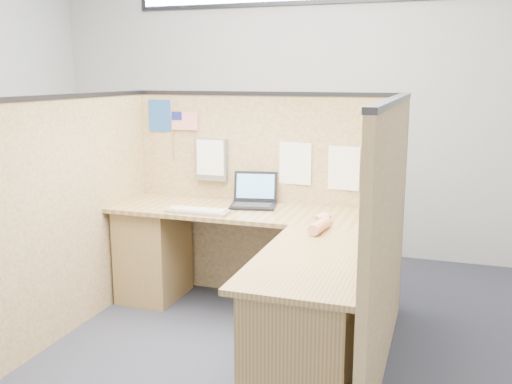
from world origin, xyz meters
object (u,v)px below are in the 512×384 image
(l_desk, at_px, (255,278))
(mouse, at_px, (324,220))
(laptop, at_px, (256,198))
(keyboard, at_px, (197,211))

(l_desk, height_order, mouse, mouse)
(l_desk, bearing_deg, mouse, 25.75)
(laptop, relative_size, mouse, 3.49)
(laptop, bearing_deg, l_desk, -83.54)
(l_desk, relative_size, keyboard, 4.51)
(laptop, xyz_separation_m, mouse, (0.57, -0.35, -0.03))
(keyboard, xyz_separation_m, mouse, (0.87, 0.00, 0.01))
(mouse, bearing_deg, l_desk, -154.25)
(l_desk, height_order, keyboard, keyboard)
(keyboard, distance_m, mouse, 0.87)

